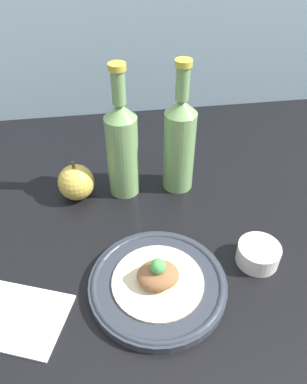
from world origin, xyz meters
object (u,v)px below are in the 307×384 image
plated_food (157,277)px  cider_bottle_right (179,142)px  apple (76,182)px  dipping_bowl (258,254)px  cider_bottle_left (122,147)px  plate (156,284)px

plated_food → cider_bottle_right: bearing=71.7°
apple → dipping_bowl: (33.51, -23.74, -2.07)cm
cider_bottle_right → apple: cider_bottle_right is taller
dipping_bowl → cider_bottle_left: bearing=133.0°
plate → cider_bottle_right: (9.19, 27.85, 10.71)cm
plated_food → cider_bottle_left: size_ratio=0.54×
plated_food → apple: 30.39cm
plated_food → dipping_bowl: bearing=9.5°
apple → cider_bottle_left: bearing=4.3°
apple → dipping_bowl: 41.12cm
plate → apple: 30.52cm
plate → apple: bearing=117.1°
cider_bottle_right → apple: bearing=-178.0°
plated_food → dipping_bowl: size_ratio=2.03×
cider_bottle_left → cider_bottle_right: 12.36cm
cider_bottle_right → dipping_bowl: cider_bottle_right is taller
plated_food → cider_bottle_left: cider_bottle_left is taller
cider_bottle_left → plated_food: bearing=-83.5°
plated_food → dipping_bowl: (19.68, 3.31, -1.24)cm
plate → dipping_bowl: bearing=9.5°
cider_bottle_left → apple: 13.24cm
plated_food → cider_bottle_right: size_ratio=0.54×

